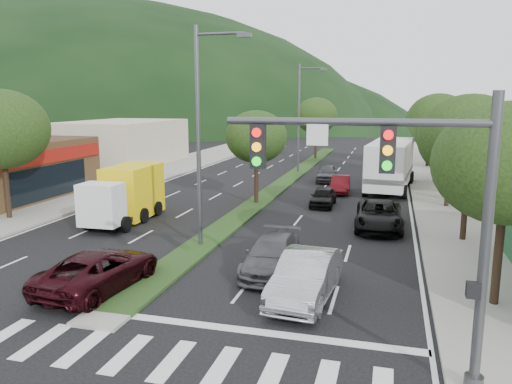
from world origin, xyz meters
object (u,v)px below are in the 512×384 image
(traffic_signal, at_px, (414,197))
(tree_med_far, at_px, (316,116))
(tree_med_near, at_px, (256,137))
(suv_maroon, at_px, (99,270))
(car_queue_c, at_px, (340,184))
(tree_l_a, at_px, (2,129))
(car_queue_e, at_px, (327,173))
(streetlight_near, at_px, (202,127))
(tree_r_e, at_px, (430,119))
(car_queue_a, at_px, (323,197))
(box_truck, at_px, (127,196))
(tree_r_c, at_px, (451,133))
(car_queue_b, at_px, (272,255))
(motorhome, at_px, (391,164))
(tree_r_a, at_px, (507,163))
(streetlight_mid, at_px, (301,113))
(tree_r_d, at_px, (438,120))
(sedan_silver, at_px, (306,276))
(car_queue_d, at_px, (379,215))
(tree_r_b, at_px, (470,138))

(traffic_signal, relative_size, tree_med_far, 1.01)
(tree_med_near, height_order, suv_maroon, tree_med_near)
(car_queue_c, bearing_deg, tree_l_a, -145.55)
(tree_med_far, relative_size, suv_maroon, 1.32)
(tree_med_far, bearing_deg, traffic_signal, -78.78)
(suv_maroon, xyz_separation_m, car_queue_e, (4.83, 26.55, -0.02))
(streetlight_near, xyz_separation_m, suv_maroon, (-1.76, -6.00, -4.85))
(tree_r_e, relative_size, car_queue_a, 1.86)
(tree_r_e, distance_m, tree_med_near, 25.06)
(tree_r_e, height_order, box_truck, tree_r_e)
(tree_r_c, height_order, tree_med_near, tree_r_c)
(car_queue_b, height_order, motorhome, motorhome)
(suv_maroon, bearing_deg, car_queue_b, -143.24)
(tree_r_a, bearing_deg, motorhome, 99.18)
(tree_l_a, distance_m, motorhome, 26.55)
(tree_l_a, height_order, car_queue_a, tree_l_a)
(tree_r_e, bearing_deg, car_queue_e, -127.30)
(tree_r_a, relative_size, streetlight_mid, 0.66)
(tree_r_c, distance_m, tree_r_d, 10.01)
(suv_maroon, distance_m, car_queue_e, 26.98)
(tree_r_a, relative_size, streetlight_near, 0.66)
(traffic_signal, height_order, tree_l_a, tree_l_a)
(car_queue_b, relative_size, car_queue_c, 1.25)
(car_queue_b, bearing_deg, suv_maroon, -150.54)
(tree_med_near, height_order, streetlight_mid, streetlight_mid)
(sedan_silver, distance_m, car_queue_d, 10.68)
(motorhome, bearing_deg, car_queue_d, -86.55)
(tree_r_c, distance_m, streetlight_near, 16.85)
(tree_r_b, bearing_deg, car_queue_c, 121.43)
(streetlight_near, relative_size, box_truck, 1.59)
(traffic_signal, distance_m, tree_med_near, 21.53)
(traffic_signal, xyz_separation_m, car_queue_c, (-4.09, 25.09, -4.01))
(tree_med_near, height_order, tree_l_a, tree_l_a)
(traffic_signal, height_order, tree_med_far, tree_med_far)
(traffic_signal, height_order, tree_r_a, traffic_signal)
(car_queue_b, xyz_separation_m, car_queue_e, (-0.80, 23.08, 0.01))
(motorhome, bearing_deg, tree_med_near, -131.07)
(sedan_silver, bearing_deg, tree_r_c, 74.25)
(tree_r_b, distance_m, car_queue_d, 6.08)
(tree_r_b, height_order, box_truck, tree_r_b)
(tree_r_e, height_order, motorhome, tree_r_e)
(tree_r_d, xyz_separation_m, car_queue_e, (-8.73, -1.45, -4.47))
(tree_r_e, height_order, tree_med_far, tree_med_far)
(tree_r_c, xyz_separation_m, car_queue_a, (-7.66, -1.45, -4.13))
(car_queue_a, relative_size, car_queue_d, 0.68)
(car_queue_b, xyz_separation_m, car_queue_d, (3.93, 8.08, 0.04))
(streetlight_near, height_order, car_queue_d, streetlight_near)
(car_queue_a, distance_m, motorhome, 8.61)
(tree_r_c, distance_m, car_queue_b, 17.05)
(tree_l_a, bearing_deg, car_queue_b, -15.31)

